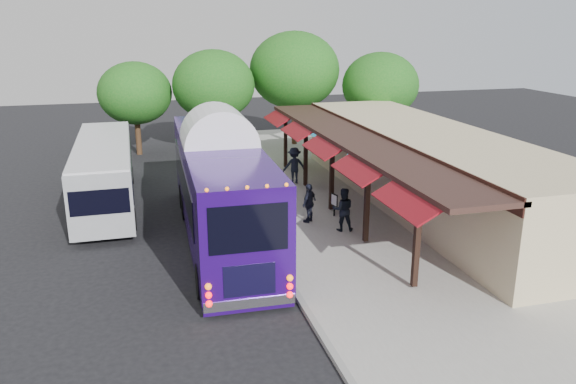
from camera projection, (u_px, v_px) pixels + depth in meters
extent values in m
plane|color=black|center=(271.00, 256.00, 20.84)|extent=(90.00, 90.00, 0.00)
cube|color=#9E9B93|center=(356.00, 210.00, 25.76)|extent=(10.00, 40.00, 0.15)
cube|color=gray|center=(250.00, 219.00, 24.52)|extent=(0.20, 40.00, 0.16)
cube|color=tan|center=(427.00, 168.00, 26.14)|extent=(5.00, 20.00, 3.60)
cube|color=black|center=(379.00, 140.00, 25.07)|extent=(0.06, 20.00, 0.60)
cube|color=#331E19|center=(357.00, 139.00, 24.77)|extent=(2.60, 20.00, 0.18)
cube|color=black|center=(417.00, 240.00, 17.57)|extent=(0.18, 0.18, 3.16)
cube|color=maroon|center=(407.00, 200.00, 17.07)|extent=(1.00, 3.20, 0.57)
cube|color=black|center=(367.00, 202.00, 21.26)|extent=(0.18, 0.18, 3.16)
cube|color=maroon|center=(358.00, 168.00, 20.76)|extent=(1.00, 3.20, 0.57)
cube|color=black|center=(332.00, 175.00, 24.96)|extent=(0.18, 0.18, 3.16)
cube|color=maroon|center=(323.00, 146.00, 24.46)|extent=(1.00, 3.20, 0.57)
cube|color=black|center=(306.00, 155.00, 28.65)|extent=(0.18, 0.18, 3.16)
cube|color=maroon|center=(298.00, 130.00, 28.15)|extent=(1.00, 3.20, 0.57)
cube|color=black|center=(286.00, 140.00, 32.34)|extent=(0.18, 0.18, 3.16)
cube|color=maroon|center=(278.00, 117.00, 31.84)|extent=(1.00, 3.20, 0.57)
sphere|color=#186384|center=(403.00, 189.00, 19.21)|extent=(0.26, 0.26, 0.26)
sphere|color=#186384|center=(350.00, 156.00, 23.82)|extent=(0.26, 0.26, 0.26)
sphere|color=#186384|center=(314.00, 134.00, 28.44)|extent=(0.26, 0.26, 0.26)
cube|color=#280864|center=(220.00, 185.00, 22.00)|extent=(3.12, 13.17, 3.44)
cube|color=#280864|center=(222.00, 230.00, 22.55)|extent=(3.06, 13.04, 0.38)
ellipsoid|color=white|center=(219.00, 143.00, 21.51)|extent=(3.12, 12.91, 0.61)
cube|color=black|center=(254.00, 228.00, 15.78)|extent=(2.28, 0.09, 1.42)
cube|color=silver|center=(255.00, 301.00, 16.53)|extent=(2.73, 0.27, 0.31)
sphere|color=#FF0C0C|center=(215.00, 299.00, 16.06)|extent=(0.20, 0.20, 0.20)
sphere|color=#FF0C0C|center=(295.00, 289.00, 16.65)|extent=(0.20, 0.20, 0.20)
cylinder|color=black|center=(206.00, 281.00, 17.57)|extent=(0.36, 1.14, 1.14)
cylinder|color=black|center=(284.00, 272.00, 18.20)|extent=(0.36, 1.14, 1.14)
cylinder|color=black|center=(181.00, 197.00, 26.04)|extent=(0.36, 1.14, 1.14)
cylinder|color=black|center=(235.00, 193.00, 26.67)|extent=(0.36, 1.14, 1.14)
cube|color=gray|center=(105.00, 171.00, 26.31)|extent=(2.55, 11.27, 2.59)
cube|color=black|center=(76.00, 168.00, 25.93)|extent=(0.12, 9.56, 0.98)
cube|color=black|center=(131.00, 165.00, 26.55)|extent=(0.12, 9.56, 0.98)
cube|color=silver|center=(102.00, 143.00, 25.92)|extent=(2.50, 11.04, 0.10)
cylinder|color=black|center=(74.00, 225.00, 22.73)|extent=(0.28, 0.94, 0.94)
cylinder|color=black|center=(132.00, 220.00, 23.29)|extent=(0.28, 0.94, 0.94)
cylinder|color=black|center=(87.00, 178.00, 29.48)|extent=(0.28, 0.94, 0.94)
cylinder|color=black|center=(131.00, 175.00, 30.04)|extent=(0.28, 0.94, 0.94)
imported|color=black|center=(276.00, 200.00, 24.34)|extent=(0.66, 0.52, 1.61)
imported|color=black|center=(343.00, 209.00, 22.78)|extent=(1.01, 0.87, 1.80)
imported|color=black|center=(309.00, 203.00, 23.77)|extent=(1.01, 0.98, 1.69)
imported|color=black|center=(294.00, 165.00, 29.49)|extent=(1.25, 0.73, 1.92)
cube|color=black|center=(334.00, 205.00, 24.58)|extent=(0.07, 0.07, 1.01)
cube|color=black|center=(334.00, 200.00, 24.51)|extent=(0.15, 0.46, 0.55)
cube|color=white|center=(334.00, 200.00, 24.50)|extent=(0.10, 0.38, 0.46)
cylinder|color=#382314|center=(215.00, 131.00, 36.62)|extent=(0.36, 0.36, 3.04)
ellipsoid|color=#165A17|center=(214.00, 85.00, 35.76)|extent=(5.25, 5.25, 4.46)
cylinder|color=#382314|center=(294.00, 121.00, 38.90)|extent=(0.36, 0.36, 3.53)
ellipsoid|color=#165A17|center=(294.00, 70.00, 37.89)|extent=(6.09, 6.09, 5.18)
cylinder|color=#382314|center=(378.00, 128.00, 37.95)|extent=(0.36, 0.36, 2.93)
ellipsoid|color=#165A17|center=(380.00, 85.00, 37.12)|extent=(5.07, 5.07, 4.31)
cylinder|color=#382314|center=(138.00, 134.00, 36.49)|extent=(0.36, 0.36, 2.71)
ellipsoid|color=#165A17|center=(135.00, 93.00, 35.72)|extent=(4.67, 4.67, 3.97)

